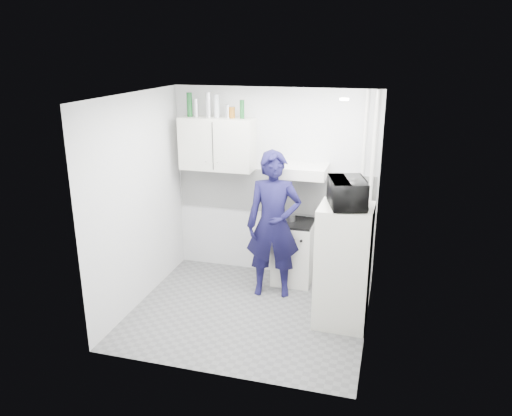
# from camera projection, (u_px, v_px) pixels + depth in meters

# --- Properties ---
(floor) EXTENTS (2.80, 2.80, 0.00)m
(floor) POSITION_uv_depth(u_px,v_px,m) (249.00, 312.00, 6.10)
(floor) COLOR #555555
(floor) RESTS_ON ground
(ceiling) EXTENTS (2.80, 2.80, 0.00)m
(ceiling) POSITION_uv_depth(u_px,v_px,m) (248.00, 96.00, 5.30)
(ceiling) COLOR white
(ceiling) RESTS_ON wall_back
(wall_back) EXTENTS (2.80, 0.00, 2.80)m
(wall_back) POSITION_uv_depth(u_px,v_px,m) (274.00, 184.00, 6.84)
(wall_back) COLOR silver
(wall_back) RESTS_ON floor
(wall_left) EXTENTS (0.00, 2.60, 2.60)m
(wall_left) POSITION_uv_depth(u_px,v_px,m) (138.00, 202.00, 6.06)
(wall_left) COLOR silver
(wall_left) RESTS_ON floor
(wall_right) EXTENTS (0.00, 2.60, 2.60)m
(wall_right) POSITION_uv_depth(u_px,v_px,m) (373.00, 223.00, 5.34)
(wall_right) COLOR silver
(wall_right) RESTS_ON floor
(person) EXTENTS (0.76, 0.57, 1.90)m
(person) POSITION_uv_depth(u_px,v_px,m) (274.00, 225.00, 6.30)
(person) COLOR black
(person) RESTS_ON floor
(stove) EXTENTS (0.52, 0.52, 0.84)m
(stove) POSITION_uv_depth(u_px,v_px,m) (293.00, 253.00, 6.80)
(stove) COLOR white
(stove) RESTS_ON floor
(fridge) EXTENTS (0.61, 0.61, 1.43)m
(fridge) POSITION_uv_depth(u_px,v_px,m) (343.00, 266.00, 5.68)
(fridge) COLOR silver
(fridge) RESTS_ON floor
(stove_top) EXTENTS (0.50, 0.50, 0.03)m
(stove_top) POSITION_uv_depth(u_px,v_px,m) (294.00, 223.00, 6.66)
(stove_top) COLOR black
(stove_top) RESTS_ON stove
(saucepan) EXTENTS (0.16, 0.16, 0.09)m
(saucepan) POSITION_uv_depth(u_px,v_px,m) (290.00, 217.00, 6.69)
(saucepan) COLOR silver
(saucepan) RESTS_ON stove_top
(microwave) EXTENTS (0.64, 0.51, 0.31)m
(microwave) POSITION_uv_depth(u_px,v_px,m) (348.00, 193.00, 5.41)
(microwave) COLOR black
(microwave) RESTS_ON fridge
(bottle_a) EXTENTS (0.07, 0.07, 0.32)m
(bottle_a) POSITION_uv_depth(u_px,v_px,m) (190.00, 105.00, 6.64)
(bottle_a) COLOR #144C1E
(bottle_a) RESTS_ON upper_cabinet
(bottle_b) EXTENTS (0.06, 0.06, 0.24)m
(bottle_b) POSITION_uv_depth(u_px,v_px,m) (196.00, 108.00, 6.63)
(bottle_b) COLOR silver
(bottle_b) RESTS_ON upper_cabinet
(bottle_c) EXTENTS (0.08, 0.08, 0.33)m
(bottle_c) POSITION_uv_depth(u_px,v_px,m) (208.00, 105.00, 6.57)
(bottle_c) COLOR silver
(bottle_c) RESTS_ON upper_cabinet
(bottle_d) EXTENTS (0.07, 0.07, 0.30)m
(bottle_d) POSITION_uv_depth(u_px,v_px,m) (217.00, 106.00, 6.55)
(bottle_d) COLOR #B2B7BC
(bottle_d) RESTS_ON upper_cabinet
(canister_a) EXTENTS (0.07, 0.07, 0.17)m
(canister_a) POSITION_uv_depth(u_px,v_px,m) (228.00, 111.00, 6.53)
(canister_a) COLOR silver
(canister_a) RESTS_ON upper_cabinet
(canister_b) EXTENTS (0.08, 0.08, 0.15)m
(canister_b) POSITION_uv_depth(u_px,v_px,m) (232.00, 113.00, 6.52)
(canister_b) COLOR brown
(canister_b) RESTS_ON upper_cabinet
(bottle_e) EXTENTS (0.06, 0.06, 0.24)m
(bottle_e) POSITION_uv_depth(u_px,v_px,m) (242.00, 109.00, 6.47)
(bottle_e) COLOR #144C1E
(bottle_e) RESTS_ON upper_cabinet
(upper_cabinet) EXTENTS (1.00, 0.35, 0.70)m
(upper_cabinet) POSITION_uv_depth(u_px,v_px,m) (217.00, 144.00, 6.70)
(upper_cabinet) COLOR silver
(upper_cabinet) RESTS_ON wall_back
(range_hood) EXTENTS (0.60, 0.50, 0.14)m
(range_hood) POSITION_uv_depth(u_px,v_px,m) (304.00, 171.00, 6.41)
(range_hood) COLOR white
(range_hood) RESTS_ON wall_back
(backsplash) EXTENTS (2.74, 0.03, 0.60)m
(backsplash) POSITION_uv_depth(u_px,v_px,m) (274.00, 191.00, 6.86)
(backsplash) COLOR white
(backsplash) RESTS_ON wall_back
(pipe_a) EXTENTS (0.05, 0.05, 2.60)m
(pipe_a) POSITION_uv_depth(u_px,v_px,m) (370.00, 193.00, 6.44)
(pipe_a) COLOR white
(pipe_a) RESTS_ON floor
(pipe_b) EXTENTS (0.04, 0.04, 2.60)m
(pipe_b) POSITION_uv_depth(u_px,v_px,m) (361.00, 192.00, 6.47)
(pipe_b) COLOR white
(pipe_b) RESTS_ON floor
(ceiling_spot_fixture) EXTENTS (0.10, 0.10, 0.02)m
(ceiling_spot_fixture) POSITION_uv_depth(u_px,v_px,m) (344.00, 99.00, 5.23)
(ceiling_spot_fixture) COLOR white
(ceiling_spot_fixture) RESTS_ON ceiling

